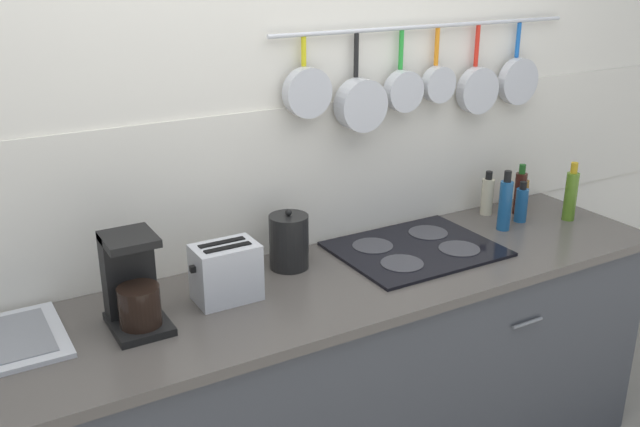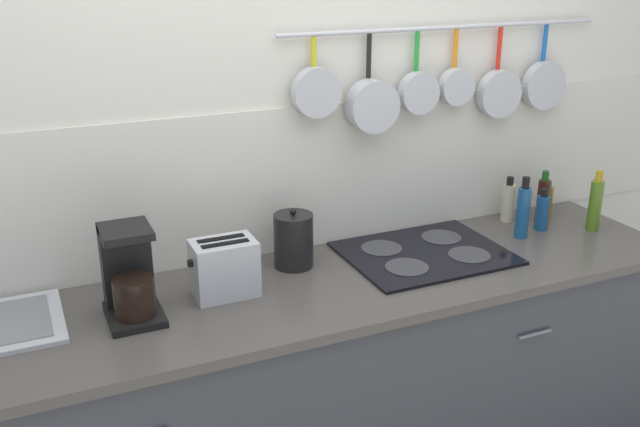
{
  "view_description": "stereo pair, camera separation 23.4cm",
  "coord_description": "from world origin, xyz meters",
  "px_view_note": "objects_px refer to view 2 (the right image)",
  "views": [
    {
      "loc": [
        -1.11,
        -1.9,
        1.98
      ],
      "look_at": [
        -0.0,
        0.0,
        1.17
      ],
      "focal_mm": 40.0,
      "sensor_mm": 36.0,
      "label": 1
    },
    {
      "loc": [
        -0.9,
        -2.01,
        1.98
      ],
      "look_at": [
        -0.0,
        0.0,
        1.17
      ],
      "focal_mm": 40.0,
      "sensor_mm": 36.0,
      "label": 2
    }
  ],
  "objects_px": {
    "coffee_maker": "(130,278)",
    "toaster": "(224,268)",
    "bottle_olive_oil": "(508,202)",
    "bottle_hot_sauce": "(542,212)",
    "kettle": "(293,240)",
    "bottle_vinegar": "(543,199)",
    "bottle_cooking_wine": "(523,211)",
    "bottle_sesame_oil": "(546,201)",
    "bottle_dish_soap": "(595,204)"
  },
  "relations": [
    {
      "from": "bottle_olive_oil",
      "to": "bottle_hot_sauce",
      "type": "distance_m",
      "value": 0.15
    },
    {
      "from": "coffee_maker",
      "to": "bottle_vinegar",
      "type": "distance_m",
      "value": 1.72
    },
    {
      "from": "bottle_sesame_oil",
      "to": "bottle_dish_soap",
      "type": "distance_m",
      "value": 0.22
    },
    {
      "from": "toaster",
      "to": "bottle_cooking_wine",
      "type": "distance_m",
      "value": 1.22
    },
    {
      "from": "coffee_maker",
      "to": "kettle",
      "type": "xyz_separation_m",
      "value": [
        0.6,
        0.13,
        -0.02
      ]
    },
    {
      "from": "toaster",
      "to": "bottle_olive_oil",
      "type": "bearing_deg",
      "value": 7.77
    },
    {
      "from": "bottle_dish_soap",
      "to": "coffee_maker",
      "type": "bearing_deg",
      "value": 178.82
    },
    {
      "from": "kettle",
      "to": "bottle_vinegar",
      "type": "relative_size",
      "value": 1.0
    },
    {
      "from": "bottle_vinegar",
      "to": "bottle_dish_soap",
      "type": "height_order",
      "value": "bottle_dish_soap"
    },
    {
      "from": "bottle_hot_sauce",
      "to": "bottle_dish_soap",
      "type": "distance_m",
      "value": 0.21
    },
    {
      "from": "coffee_maker",
      "to": "bottle_cooking_wine",
      "type": "xyz_separation_m",
      "value": [
        1.53,
        0.02,
        -0.01
      ]
    },
    {
      "from": "bottle_cooking_wine",
      "to": "bottle_hot_sauce",
      "type": "bearing_deg",
      "value": 14.6
    },
    {
      "from": "coffee_maker",
      "to": "toaster",
      "type": "height_order",
      "value": "coffee_maker"
    },
    {
      "from": "bottle_sesame_oil",
      "to": "bottle_cooking_wine",
      "type": "bearing_deg",
      "value": -148.76
    },
    {
      "from": "coffee_maker",
      "to": "bottle_cooking_wine",
      "type": "distance_m",
      "value": 1.53
    },
    {
      "from": "toaster",
      "to": "bottle_olive_oil",
      "type": "distance_m",
      "value": 1.3
    },
    {
      "from": "toaster",
      "to": "kettle",
      "type": "distance_m",
      "value": 0.32
    },
    {
      "from": "toaster",
      "to": "bottle_dish_soap",
      "type": "distance_m",
      "value": 1.54
    },
    {
      "from": "coffee_maker",
      "to": "bottle_olive_oil",
      "type": "distance_m",
      "value": 1.6
    },
    {
      "from": "bottle_olive_oil",
      "to": "bottle_vinegar",
      "type": "xyz_separation_m",
      "value": [
        0.13,
        -0.06,
        0.01
      ]
    },
    {
      "from": "bottle_hot_sauce",
      "to": "bottle_vinegar",
      "type": "xyz_separation_m",
      "value": [
        0.06,
        0.07,
        0.02
      ]
    },
    {
      "from": "bottle_olive_oil",
      "to": "coffee_maker",
      "type": "bearing_deg",
      "value": -173.29
    },
    {
      "from": "bottle_dish_soap",
      "to": "bottle_olive_oil",
      "type": "bearing_deg",
      "value": 138.54
    },
    {
      "from": "bottle_dish_soap",
      "to": "kettle",
      "type": "bearing_deg",
      "value": 172.29
    },
    {
      "from": "kettle",
      "to": "bottle_hot_sauce",
      "type": "distance_m",
      "value": 1.06
    },
    {
      "from": "kettle",
      "to": "bottle_sesame_oil",
      "type": "bearing_deg",
      "value": 1.93
    },
    {
      "from": "bottle_cooking_wine",
      "to": "bottle_olive_oil",
      "type": "xyz_separation_m",
      "value": [
        0.06,
        0.17,
        -0.03
      ]
    },
    {
      "from": "coffee_maker",
      "to": "kettle",
      "type": "bearing_deg",
      "value": 12.34
    },
    {
      "from": "bottle_dish_soap",
      "to": "toaster",
      "type": "bearing_deg",
      "value": 178.15
    },
    {
      "from": "coffee_maker",
      "to": "kettle",
      "type": "distance_m",
      "value": 0.61
    },
    {
      "from": "bottle_cooking_wine",
      "to": "bottle_sesame_oil",
      "type": "xyz_separation_m",
      "value": [
        0.25,
        0.15,
        -0.04
      ]
    },
    {
      "from": "bottle_vinegar",
      "to": "coffee_maker",
      "type": "bearing_deg",
      "value": -175.9
    },
    {
      "from": "coffee_maker",
      "to": "bottle_olive_oil",
      "type": "xyz_separation_m",
      "value": [
        1.59,
        0.19,
        -0.04
      ]
    },
    {
      "from": "kettle",
      "to": "bottle_dish_soap",
      "type": "height_order",
      "value": "bottle_dish_soap"
    },
    {
      "from": "coffee_maker",
      "to": "bottle_vinegar",
      "type": "xyz_separation_m",
      "value": [
        1.72,
        0.12,
        -0.03
      ]
    },
    {
      "from": "bottle_cooking_wine",
      "to": "bottle_hot_sauce",
      "type": "relative_size",
      "value": 1.43
    },
    {
      "from": "kettle",
      "to": "bottle_sesame_oil",
      "type": "relative_size",
      "value": 1.44
    },
    {
      "from": "toaster",
      "to": "bottle_vinegar",
      "type": "distance_m",
      "value": 1.42
    },
    {
      "from": "bottle_cooking_wine",
      "to": "bottle_vinegar",
      "type": "distance_m",
      "value": 0.22
    },
    {
      "from": "toaster",
      "to": "bottle_sesame_oil",
      "type": "distance_m",
      "value": 1.49
    },
    {
      "from": "kettle",
      "to": "bottle_olive_oil",
      "type": "bearing_deg",
      "value": 3.25
    },
    {
      "from": "toaster",
      "to": "bottle_cooking_wine",
      "type": "relative_size",
      "value": 0.9
    },
    {
      "from": "bottle_olive_oil",
      "to": "bottle_hot_sauce",
      "type": "relative_size",
      "value": 1.11
    },
    {
      "from": "bottle_cooking_wine",
      "to": "bottle_olive_oil",
      "type": "distance_m",
      "value": 0.18
    },
    {
      "from": "coffee_maker",
      "to": "toaster",
      "type": "distance_m",
      "value": 0.31
    },
    {
      "from": "bottle_olive_oil",
      "to": "bottle_sesame_oil",
      "type": "distance_m",
      "value": 0.19
    },
    {
      "from": "bottle_hot_sauce",
      "to": "bottle_sesame_oil",
      "type": "relative_size",
      "value": 1.13
    },
    {
      "from": "toaster",
      "to": "bottle_sesame_oil",
      "type": "bearing_deg",
      "value": 6.15
    },
    {
      "from": "bottle_olive_oil",
      "to": "bottle_dish_soap",
      "type": "distance_m",
      "value": 0.34
    },
    {
      "from": "bottle_olive_oil",
      "to": "bottle_hot_sauce",
      "type": "xyz_separation_m",
      "value": [
        0.06,
        -0.14,
        -0.01
      ]
    }
  ]
}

